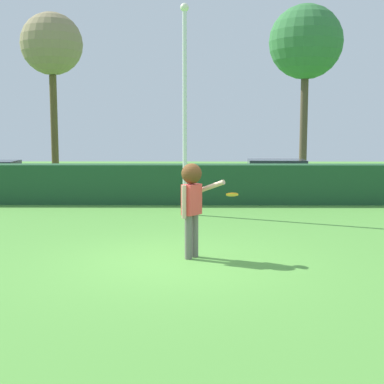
# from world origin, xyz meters

# --- Properties ---
(ground_plane) EXTENTS (60.00, 60.00, 0.00)m
(ground_plane) POSITION_xyz_m (0.00, 0.00, 0.00)
(ground_plane) COLOR #54963C
(person) EXTENTS (0.84, 0.48, 1.81)m
(person) POSITION_xyz_m (0.27, 0.32, 1.20)
(person) COLOR #68625E
(person) RESTS_ON ground
(frisbee) EXTENTS (0.23, 0.23, 0.10)m
(frisbee) POSITION_xyz_m (1.02, 0.20, 1.24)
(frisbee) COLOR orange
(lamppost) EXTENTS (0.24, 0.24, 5.90)m
(lamppost) POSITION_xyz_m (0.02, 5.48, 3.26)
(lamppost) COLOR silver
(lamppost) RESTS_ON ground
(hedge_row) EXTENTS (27.60, 0.90, 1.29)m
(hedge_row) POSITION_xyz_m (0.00, 7.73, 0.65)
(hedge_row) COLOR #204B2C
(hedge_row) RESTS_ON ground
(parked_car_white) EXTENTS (4.27, 1.95, 1.25)m
(parked_car_white) POSITION_xyz_m (3.51, 11.14, 0.69)
(parked_car_white) COLOR white
(parked_car_white) RESTS_ON ground
(maple_tree) EXTENTS (3.41, 3.41, 8.15)m
(maple_tree) POSITION_xyz_m (5.42, 15.55, 6.38)
(maple_tree) COLOR brown
(maple_tree) RESTS_ON ground
(bare_elm_tree) EXTENTS (2.59, 2.59, 7.29)m
(bare_elm_tree) POSITION_xyz_m (-5.73, 13.12, 5.91)
(bare_elm_tree) COLOR brown
(bare_elm_tree) RESTS_ON ground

